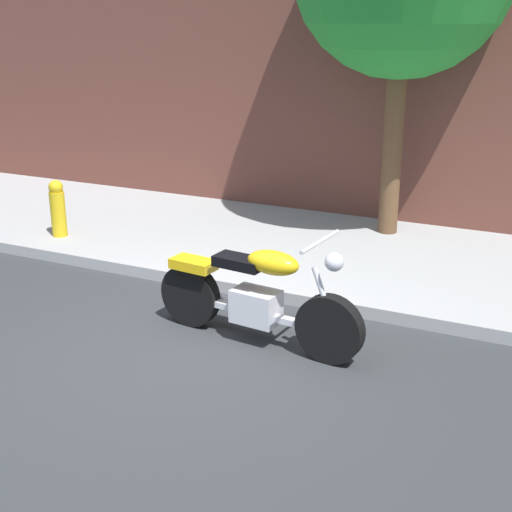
# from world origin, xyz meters

# --- Properties ---
(ground_plane) EXTENTS (60.00, 60.00, 0.00)m
(ground_plane) POSITION_xyz_m (0.00, 0.00, 0.00)
(ground_plane) COLOR #303335
(sidewalk) EXTENTS (23.95, 3.23, 0.14)m
(sidewalk) POSITION_xyz_m (0.00, 3.03, 0.07)
(sidewalk) COLOR #A1A1A1
(sidewalk) RESTS_ON ground
(motorcycle) EXTENTS (2.17, 0.70, 1.14)m
(motorcycle) POSITION_xyz_m (0.54, 0.48, 0.46)
(motorcycle) COLOR black
(motorcycle) RESTS_ON ground
(fire_hydrant) EXTENTS (0.20, 0.20, 0.91)m
(fire_hydrant) POSITION_xyz_m (-3.11, 2.00, 0.46)
(fire_hydrant) COLOR gold
(fire_hydrant) RESTS_ON ground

